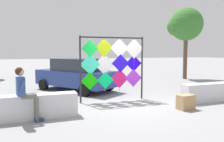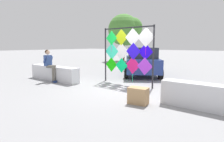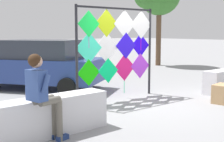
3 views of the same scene
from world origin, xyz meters
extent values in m
plane|color=gray|center=(0.00, 0.00, 0.00)|extent=(120.00, 120.00, 0.00)
cube|color=silver|center=(-3.81, -0.37, 0.37)|extent=(3.40, 0.50, 0.73)
cylinder|color=#232328|center=(-1.62, 1.17, 1.31)|extent=(0.07, 0.07, 2.62)
cylinder|color=#232328|center=(1.03, 1.07, 1.31)|extent=(0.07, 0.07, 2.62)
cylinder|color=#232328|center=(-0.29, 1.12, 2.57)|extent=(2.65, 0.16, 0.06)
cube|color=#12CE07|center=(-1.24, 1.17, 0.85)|extent=(0.71, 0.04, 0.71)
cube|color=#06E071|center=(-0.60, 1.13, 0.86)|extent=(0.69, 0.04, 0.69)
cube|color=#E01870|center=(0.01, 1.12, 0.90)|extent=(0.79, 0.04, 0.79)
cylinder|color=#16E58B|center=(0.01, 1.13, 0.32)|extent=(0.02, 0.02, 0.37)
cube|color=#A934E1|center=(0.63, 1.09, 0.90)|extent=(0.76, 0.04, 0.76)
cube|color=#38F0BD|center=(-1.22, 1.17, 1.51)|extent=(0.83, 0.04, 0.83)
cylinder|color=#E51650|center=(-1.22, 1.18, 0.87)|extent=(0.02, 0.02, 0.45)
cube|color=white|center=(-0.64, 1.15, 1.50)|extent=(0.84, 0.04, 0.84)
cube|color=#2510EA|center=(0.05, 1.10, 1.53)|extent=(0.76, 0.04, 0.76)
cube|color=#1F05F9|center=(0.65, 1.10, 1.52)|extent=(0.71, 0.04, 0.71)
cube|color=#15E94A|center=(-1.23, 1.16, 2.14)|extent=(0.69, 0.04, 0.69)
cylinder|color=#E516B1|center=(-1.23, 1.17, 1.65)|extent=(0.02, 0.02, 0.30)
cube|color=#B3CF13|center=(-0.64, 1.15, 2.16)|extent=(0.75, 0.04, 0.75)
cube|color=white|center=(0.00, 1.11, 2.15)|extent=(0.79, 0.04, 0.79)
cube|color=white|center=(0.66, 1.09, 2.14)|extent=(0.83, 0.04, 0.84)
cylinder|color=#E516C8|center=(0.66, 1.10, 1.54)|extent=(0.02, 0.02, 0.35)
cylinder|color=#666056|center=(-3.32, -0.75, 0.37)|extent=(0.11, 0.11, 0.73)
cylinder|color=#666056|center=(-3.52, -0.78, 0.76)|extent=(0.42, 0.19, 0.13)
cube|color=navy|center=(-3.26, -0.74, 0.04)|extent=(0.25, 0.14, 0.09)
cylinder|color=#666056|center=(-3.34, -0.58, 0.37)|extent=(0.11, 0.11, 0.73)
cylinder|color=#666056|center=(-3.54, -0.62, 0.76)|extent=(0.42, 0.19, 0.13)
cube|color=navy|center=(-3.28, -0.57, 0.04)|extent=(0.25, 0.14, 0.09)
cube|color=#334C8C|center=(-3.73, -0.73, 1.05)|extent=(0.26, 0.38, 0.52)
sphere|color=tan|center=(-3.73, -0.73, 1.45)|extent=(0.22, 0.22, 0.22)
sphere|color=#382314|center=(-3.75, -0.74, 1.47)|extent=(0.22, 0.22, 0.22)
cylinder|color=#334C8C|center=(-3.67, -0.95, 1.10)|extent=(0.19, 0.11, 0.31)
cylinder|color=#334C8C|center=(-3.74, -0.51, 1.10)|extent=(0.19, 0.11, 0.31)
cube|color=navy|center=(-1.19, 4.10, 0.67)|extent=(3.90, 4.58, 0.76)
cube|color=#282D38|center=(-1.11, 3.98, 1.35)|extent=(2.67, 2.89, 0.61)
cylinder|color=black|center=(-2.76, 4.80, 0.29)|extent=(0.50, 0.60, 0.57)
cylinder|color=black|center=(-1.24, 5.82, 0.29)|extent=(0.50, 0.60, 0.57)
cylinder|color=black|center=(-1.15, 2.39, 0.29)|extent=(0.50, 0.60, 0.57)
cylinder|color=black|center=(0.38, 3.40, 0.29)|extent=(0.50, 0.60, 0.57)
cube|color=tan|center=(1.59, -1.09, 0.26)|extent=(0.64, 0.44, 0.51)
cylinder|color=brown|center=(-7.60, 11.48, 1.22)|extent=(0.26, 0.26, 2.44)
sphere|color=#4C8938|center=(-7.60, 11.48, 3.48)|extent=(3.46, 3.46, 3.46)
sphere|color=#4C8938|center=(-6.74, 11.99, 3.74)|extent=(2.17, 2.17, 2.17)
sphere|color=#4C8938|center=(-7.28, 11.66, 3.16)|extent=(2.85, 2.85, 2.85)
camera|label=1|loc=(-3.55, -7.33, 2.00)|focal=35.85mm
camera|label=2|loc=(4.37, -5.97, 1.81)|focal=29.72mm
camera|label=3|loc=(-6.08, -5.38, 1.95)|focal=49.50mm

